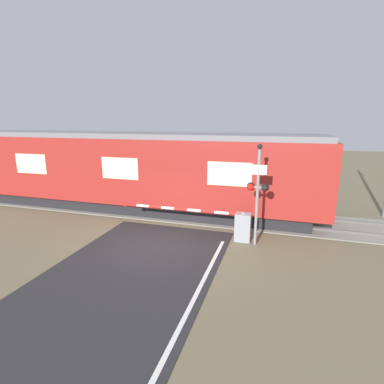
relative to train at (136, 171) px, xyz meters
The scene contains 5 objects.
ground_plane 5.39m from the train, 54.37° to the right, with size 80.00×80.00×0.00m, color #6B6047.
track_bed 3.53m from the train, ahead, with size 36.00×3.20×0.13m.
train is the anchor object (origin of this frame).
crossing_barrier 6.26m from the train, 26.32° to the right, with size 5.47×0.44×1.16m.
signal_post 7.06m from the train, 24.60° to the right, with size 0.80×0.26×3.79m.
Camera 1 is at (4.27, -9.68, 4.64)m, focal length 28.00 mm.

